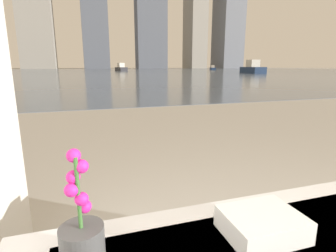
{
  "coord_description": "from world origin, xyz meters",
  "views": [
    {
      "loc": [
        -0.59,
        0.06,
        1.1
      ],
      "look_at": [
        0.08,
        2.18,
        0.6
      ],
      "focal_mm": 28.0,
      "sensor_mm": 36.0,
      "label": 1
    }
  ],
  "objects": [
    {
      "name": "potted_orchid",
      "position": [
        -0.63,
        0.8,
        0.62
      ],
      "size": [
        0.13,
        0.13,
        0.35
      ],
      "color": "#4C4C4C",
      "rests_on": "bathtub"
    },
    {
      "name": "towel_stack",
      "position": [
        -0.04,
        0.73,
        0.57
      ],
      "size": [
        0.26,
        0.21,
        0.08
      ],
      "color": "white",
      "rests_on": "bathtub"
    },
    {
      "name": "harbor_water",
      "position": [
        0.0,
        62.0,
        0.01
      ],
      "size": [
        180.0,
        110.0,
        0.01
      ],
      "color": "slate",
      "rests_on": "ground_plane"
    },
    {
      "name": "harbor_boat_1",
      "position": [
        34.41,
        68.57,
        0.49
      ],
      "size": [
        2.31,
        3.81,
        1.35
      ],
      "color": "navy",
      "rests_on": "harbor_water"
    },
    {
      "name": "harbor_boat_2",
      "position": [
        7.5,
        60.25,
        0.63
      ],
      "size": [
        2.28,
        4.87,
        1.76
      ],
      "color": "#2D2D33",
      "rests_on": "harbor_water"
    },
    {
      "name": "harbor_boat_3",
      "position": [
        24.2,
        35.3,
        0.72
      ],
      "size": [
        2.72,
        5.62,
        2.02
      ],
      "color": "navy",
      "rests_on": "harbor_water"
    }
  ]
}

